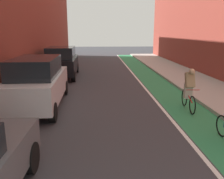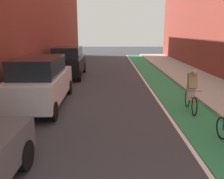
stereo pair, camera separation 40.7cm
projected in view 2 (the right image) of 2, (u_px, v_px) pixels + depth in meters
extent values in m
plane|color=#38383D|center=(110.00, 88.00, 12.75)|extent=(73.16, 73.16, 0.00)
cube|color=#2D8451|center=(159.00, 81.00, 14.71)|extent=(1.60, 33.25, 0.00)
cube|color=white|center=(144.00, 81.00, 14.70)|extent=(0.12, 33.25, 0.00)
cube|color=#A8A59E|center=(196.00, 79.00, 14.71)|extent=(2.96, 33.25, 0.14)
cylinder|color=black|center=(24.00, 156.00, 5.15)|extent=(0.23, 0.66, 0.66)
cube|color=silver|center=(42.00, 86.00, 9.62)|extent=(1.88, 4.72, 0.95)
cube|color=black|center=(39.00, 67.00, 9.20)|extent=(1.62, 2.84, 0.75)
cylinder|color=black|center=(35.00, 87.00, 11.44)|extent=(0.23, 0.66, 0.66)
cylinder|color=black|center=(69.00, 87.00, 11.49)|extent=(0.23, 0.66, 0.66)
cylinder|color=black|center=(4.00, 112.00, 7.97)|extent=(0.23, 0.66, 0.66)
cylinder|color=black|center=(53.00, 111.00, 8.01)|extent=(0.23, 0.66, 0.66)
cube|color=black|center=(69.00, 64.00, 15.90)|extent=(1.96, 4.56, 0.95)
cube|color=black|center=(68.00, 53.00, 15.50)|extent=(1.69, 2.75, 0.75)
cylinder|color=black|center=(61.00, 68.00, 17.65)|extent=(0.23, 0.66, 0.66)
cylinder|color=black|center=(84.00, 68.00, 17.70)|extent=(0.23, 0.66, 0.66)
cylinder|color=black|center=(51.00, 76.00, 14.33)|extent=(0.23, 0.66, 0.66)
cylinder|color=black|center=(79.00, 76.00, 14.38)|extent=(0.23, 0.66, 0.66)
torus|color=black|center=(222.00, 128.00, 6.66)|extent=(0.06, 0.62, 0.62)
torus|color=black|center=(194.00, 106.00, 8.50)|extent=(0.09, 0.68, 0.68)
torus|color=black|center=(187.00, 98.00, 9.52)|extent=(0.09, 0.68, 0.68)
cylinder|color=red|center=(191.00, 97.00, 8.96)|extent=(0.11, 0.96, 0.33)
cylinder|color=red|center=(190.00, 93.00, 9.11)|extent=(0.04, 0.12, 0.55)
cylinder|color=red|center=(195.00, 91.00, 8.44)|extent=(0.48, 0.06, 0.02)
cube|color=beige|center=(191.00, 92.00, 9.02)|extent=(0.30, 0.26, 0.56)
cube|color=tan|center=(193.00, 81.00, 8.79)|extent=(0.35, 0.42, 0.60)
sphere|color=tan|center=(194.00, 72.00, 8.56)|extent=(0.22, 0.22, 0.22)
cube|color=#1E598C|center=(192.00, 80.00, 8.90)|extent=(0.28, 0.29, 0.39)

